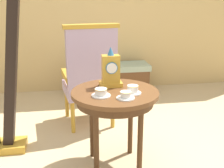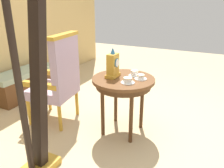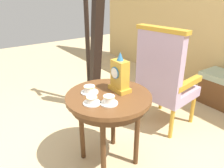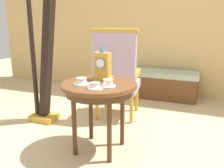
{
  "view_description": "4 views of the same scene",
  "coord_description": "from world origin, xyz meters",
  "px_view_note": "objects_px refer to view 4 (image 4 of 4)",
  "views": [
    {
      "loc": [
        -0.37,
        -2.06,
        1.42
      ],
      "look_at": [
        -0.01,
        0.14,
        0.72
      ],
      "focal_mm": 45.88,
      "sensor_mm": 36.0,
      "label": 1
    },
    {
      "loc": [
        -2.17,
        -0.86,
        1.5
      ],
      "look_at": [
        -0.0,
        0.22,
        0.59
      ],
      "focal_mm": 35.85,
      "sensor_mm": 36.0,
      "label": 2
    },
    {
      "loc": [
        1.33,
        -0.85,
        1.48
      ],
      "look_at": [
        -0.06,
        0.16,
        0.73
      ],
      "focal_mm": 35.63,
      "sensor_mm": 36.0,
      "label": 3
    },
    {
      "loc": [
        0.94,
        -1.99,
        1.27
      ],
      "look_at": [
        0.07,
        0.22,
        0.64
      ],
      "focal_mm": 40.79,
      "sensor_mm": 36.0,
      "label": 4
    }
  ],
  "objects_px": {
    "mantel_clock": "(103,66)",
    "window_bench": "(163,84)",
    "armchair": "(116,73)",
    "teacup_right": "(95,86)",
    "teacup_left": "(81,81)",
    "teacup_center": "(108,83)",
    "side_table": "(99,91)",
    "harp": "(43,65)"
  },
  "relations": [
    {
      "from": "teacup_right",
      "to": "mantel_clock",
      "type": "bearing_deg",
      "value": 101.41
    },
    {
      "from": "teacup_left",
      "to": "teacup_right",
      "type": "height_order",
      "value": "teacup_left"
    },
    {
      "from": "armchair",
      "to": "harp",
      "type": "height_order",
      "value": "harp"
    },
    {
      "from": "armchair",
      "to": "teacup_left",
      "type": "bearing_deg",
      "value": -89.53
    },
    {
      "from": "side_table",
      "to": "harp",
      "type": "relative_size",
      "value": 0.4
    },
    {
      "from": "side_table",
      "to": "mantel_clock",
      "type": "height_order",
      "value": "mantel_clock"
    },
    {
      "from": "teacup_left",
      "to": "armchair",
      "type": "relative_size",
      "value": 0.13
    },
    {
      "from": "side_table",
      "to": "teacup_left",
      "type": "distance_m",
      "value": 0.2
    },
    {
      "from": "side_table",
      "to": "teacup_center",
      "type": "relative_size",
      "value": 5.2
    },
    {
      "from": "mantel_clock",
      "to": "window_bench",
      "type": "xyz_separation_m",
      "value": [
        0.29,
        1.75,
        -0.59
      ]
    },
    {
      "from": "teacup_center",
      "to": "teacup_left",
      "type": "bearing_deg",
      "value": -175.19
    },
    {
      "from": "armchair",
      "to": "harp",
      "type": "relative_size",
      "value": 0.64
    },
    {
      "from": "side_table",
      "to": "teacup_center",
      "type": "distance_m",
      "value": 0.19
    },
    {
      "from": "window_bench",
      "to": "armchair",
      "type": "bearing_deg",
      "value": -110.93
    },
    {
      "from": "teacup_right",
      "to": "window_bench",
      "type": "bearing_deg",
      "value": 83.8
    },
    {
      "from": "armchair",
      "to": "teacup_right",
      "type": "bearing_deg",
      "value": -79.78
    },
    {
      "from": "armchair",
      "to": "window_bench",
      "type": "distance_m",
      "value": 1.19
    },
    {
      "from": "teacup_left",
      "to": "teacup_center",
      "type": "relative_size",
      "value": 1.07
    },
    {
      "from": "armchair",
      "to": "harp",
      "type": "bearing_deg",
      "value": -153.18
    },
    {
      "from": "armchair",
      "to": "window_bench",
      "type": "height_order",
      "value": "armchair"
    },
    {
      "from": "side_table",
      "to": "harp",
      "type": "xyz_separation_m",
      "value": [
        -0.92,
        0.42,
        0.12
      ]
    },
    {
      "from": "mantel_clock",
      "to": "armchair",
      "type": "height_order",
      "value": "armchair"
    },
    {
      "from": "window_bench",
      "to": "side_table",
      "type": "bearing_deg",
      "value": -98.28
    },
    {
      "from": "side_table",
      "to": "harp",
      "type": "distance_m",
      "value": 1.02
    },
    {
      "from": "side_table",
      "to": "mantel_clock",
      "type": "distance_m",
      "value": 0.25
    },
    {
      "from": "teacup_right",
      "to": "side_table",
      "type": "bearing_deg",
      "value": 104.7
    },
    {
      "from": "side_table",
      "to": "teacup_center",
      "type": "bearing_deg",
      "value": -33.42
    },
    {
      "from": "teacup_left",
      "to": "window_bench",
      "type": "relative_size",
      "value": 0.13
    },
    {
      "from": "side_table",
      "to": "teacup_center",
      "type": "xyz_separation_m",
      "value": [
        0.13,
        -0.08,
        0.11
      ]
    },
    {
      "from": "armchair",
      "to": "teacup_center",
      "type": "bearing_deg",
      "value": -73.99
    },
    {
      "from": "side_table",
      "to": "window_bench",
      "type": "distance_m",
      "value": 1.93
    },
    {
      "from": "teacup_right",
      "to": "teacup_center",
      "type": "xyz_separation_m",
      "value": [
        0.08,
        0.1,
        0.01
      ]
    },
    {
      "from": "mantel_clock",
      "to": "teacup_center",
      "type": "bearing_deg",
      "value": -55.89
    },
    {
      "from": "teacup_left",
      "to": "teacup_center",
      "type": "xyz_separation_m",
      "value": [
        0.25,
        0.02,
        0.0
      ]
    },
    {
      "from": "window_bench",
      "to": "teacup_right",
      "type": "bearing_deg",
      "value": -96.2
    },
    {
      "from": "mantel_clock",
      "to": "armchair",
      "type": "relative_size",
      "value": 0.29
    },
    {
      "from": "teacup_right",
      "to": "window_bench",
      "type": "height_order",
      "value": "teacup_right"
    },
    {
      "from": "harp",
      "to": "teacup_right",
      "type": "bearing_deg",
      "value": -31.99
    },
    {
      "from": "teacup_center",
      "to": "mantel_clock",
      "type": "height_order",
      "value": "mantel_clock"
    },
    {
      "from": "teacup_right",
      "to": "harp",
      "type": "distance_m",
      "value": 1.14
    },
    {
      "from": "teacup_center",
      "to": "window_bench",
      "type": "height_order",
      "value": "teacup_center"
    },
    {
      "from": "mantel_clock",
      "to": "window_bench",
      "type": "bearing_deg",
      "value": 80.71
    }
  ]
}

